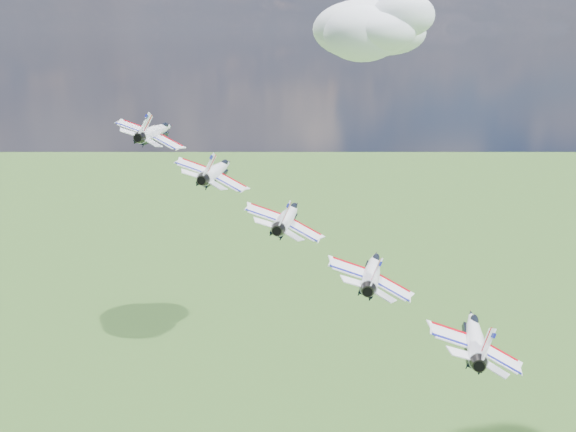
# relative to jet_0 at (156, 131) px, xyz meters

# --- Properties ---
(cloud_far) EXTENTS (60.39, 47.45, 23.72)m
(cloud_far) POSITION_rel_jet_0_xyz_m (40.21, 210.80, 15.18)
(cloud_far) COLOR white
(jet_0) EXTENTS (11.67, 14.59, 7.03)m
(jet_0) POSITION_rel_jet_0_xyz_m (0.00, 0.00, 0.00)
(jet_0) COLOR white
(jet_1) EXTENTS (11.67, 14.59, 7.03)m
(jet_1) POSITION_rel_jet_0_xyz_m (9.11, -7.94, -3.73)
(jet_1) COLOR white
(jet_2) EXTENTS (11.67, 14.59, 7.03)m
(jet_2) POSITION_rel_jet_0_xyz_m (18.22, -15.88, -7.45)
(jet_2) COLOR white
(jet_3) EXTENTS (11.67, 14.59, 7.03)m
(jet_3) POSITION_rel_jet_0_xyz_m (27.34, -23.81, -11.18)
(jet_3) COLOR white
(jet_4) EXTENTS (11.67, 14.59, 7.03)m
(jet_4) POSITION_rel_jet_0_xyz_m (36.45, -31.75, -14.90)
(jet_4) COLOR white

